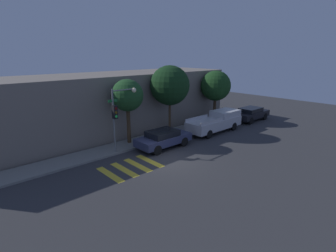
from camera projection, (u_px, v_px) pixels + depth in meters
name	position (u px, v px, depth m)	size (l,w,h in m)	color
ground_plane	(169.00, 160.00, 17.38)	(60.00, 60.00, 0.00)	#333335
sidewalk	(132.00, 144.00, 20.38)	(26.00, 2.09, 0.14)	slate
building_row	(102.00, 104.00, 22.87)	(26.00, 6.00, 5.15)	slate
crosswalk	(131.00, 167.00, 16.31)	(3.42, 2.60, 0.00)	gold
traffic_light_pole	(119.00, 109.00, 17.91)	(2.27, 0.56, 4.59)	slate
sedan_near_corner	(163.00, 138.00, 19.54)	(4.31, 1.86, 1.35)	#2D3351
pickup_truck	(216.00, 121.00, 23.64)	(5.76, 1.95, 1.76)	#BCBCC1
sedan_middle	(251.00, 113.00, 27.49)	(4.52, 1.89, 1.38)	black
tree_near_corner	(127.00, 96.00, 19.48)	(2.41, 2.41, 5.04)	#42301E
tree_midblock	(170.00, 86.00, 22.15)	(3.37, 3.37, 5.92)	#4C3823
tree_far_end	(216.00, 86.00, 26.40)	(3.03, 3.03, 5.21)	#42301E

